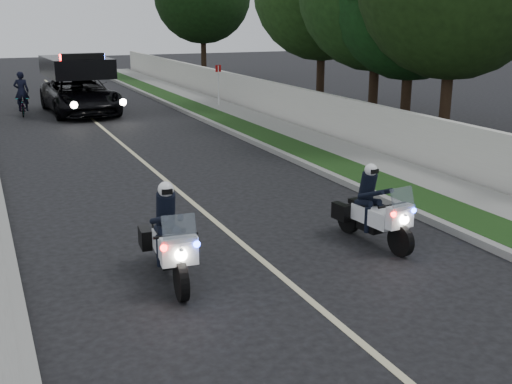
# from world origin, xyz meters

# --- Properties ---
(ground) EXTENTS (120.00, 120.00, 0.00)m
(ground) POSITION_xyz_m (0.00, 0.00, 0.00)
(ground) COLOR black
(ground) RESTS_ON ground
(curb_right) EXTENTS (0.20, 60.00, 0.15)m
(curb_right) POSITION_xyz_m (4.10, 10.00, 0.07)
(curb_right) COLOR gray
(curb_right) RESTS_ON ground
(grass_verge) EXTENTS (1.20, 60.00, 0.16)m
(grass_verge) POSITION_xyz_m (4.80, 10.00, 0.08)
(grass_verge) COLOR #193814
(grass_verge) RESTS_ON ground
(sidewalk_right) EXTENTS (1.40, 60.00, 0.16)m
(sidewalk_right) POSITION_xyz_m (6.10, 10.00, 0.08)
(sidewalk_right) COLOR gray
(sidewalk_right) RESTS_ON ground
(property_wall) EXTENTS (0.22, 60.00, 1.50)m
(property_wall) POSITION_xyz_m (7.10, 10.00, 0.75)
(property_wall) COLOR beige
(property_wall) RESTS_ON ground
(lane_marking) EXTENTS (0.12, 50.00, 0.01)m
(lane_marking) POSITION_xyz_m (0.00, 10.00, 0.00)
(lane_marking) COLOR #BFB78C
(lane_marking) RESTS_ON ground
(police_moto_left) EXTENTS (0.83, 1.98, 1.64)m
(police_moto_left) POSITION_xyz_m (-1.72, -0.50, 0.00)
(police_moto_left) COLOR white
(police_moto_left) RESTS_ON ground
(police_moto_right) EXTENTS (0.84, 1.88, 1.54)m
(police_moto_right) POSITION_xyz_m (2.29, -0.39, 0.00)
(police_moto_right) COLOR white
(police_moto_right) RESTS_ON ground
(police_suv) EXTENTS (2.98, 6.00, 2.86)m
(police_suv) POSITION_xyz_m (-0.16, 18.69, 0.00)
(police_suv) COLOR black
(police_suv) RESTS_ON ground
(bicycle) EXTENTS (0.66, 1.56, 0.80)m
(bicycle) POSITION_xyz_m (-2.54, 19.09, 0.00)
(bicycle) COLOR black
(bicycle) RESTS_ON ground
(cyclist) EXTENTS (0.66, 0.48, 1.69)m
(cyclist) POSITION_xyz_m (-2.54, 19.09, 0.00)
(cyclist) COLOR black
(cyclist) RESTS_ON ground
(sign_post) EXTENTS (0.40, 0.40, 2.06)m
(sign_post) POSITION_xyz_m (6.00, 17.75, 0.00)
(sign_post) COLOR #B40C2A
(sign_post) RESTS_ON ground
(tree_right_a) EXTENTS (6.28, 6.28, 10.17)m
(tree_right_a) POSITION_xyz_m (9.59, 6.36, 0.00)
(tree_right_a) COLOR #18320F
(tree_right_a) RESTS_ON ground
(tree_right_b) EXTENTS (7.49, 7.49, 9.93)m
(tree_right_b) POSITION_xyz_m (9.57, 10.45, 0.00)
(tree_right_b) COLOR #1B3E14
(tree_right_b) RESTS_ON ground
(tree_right_c) EXTENTS (7.09, 7.09, 9.10)m
(tree_right_c) POSITION_xyz_m (9.73, 8.61, 0.00)
(tree_right_c) COLOR #103410
(tree_right_c) RESTS_ON ground
(tree_right_d) EXTENTS (8.10, 8.10, 10.28)m
(tree_right_d) POSITION_xyz_m (10.05, 15.37, 0.00)
(tree_right_d) COLOR #204416
(tree_right_d) RESTS_ON ground
(tree_right_e) EXTENTS (7.45, 7.45, 10.77)m
(tree_right_e) POSITION_xyz_m (10.12, 31.54, 0.00)
(tree_right_e) COLOR black
(tree_right_e) RESTS_ON ground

